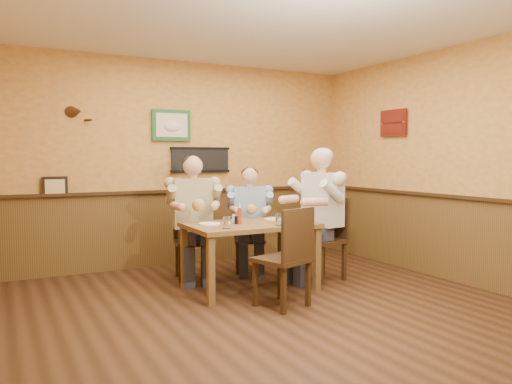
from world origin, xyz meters
TOP-DOWN VIEW (x-y plane):
  - room at (0.13, 0.17)m, footprint 5.02×5.03m
  - dining_table at (0.17, 0.83)m, footprint 1.40×0.90m
  - chair_back_left at (-0.23, 1.59)m, footprint 0.52×0.52m
  - chair_back_right at (0.57, 1.63)m, footprint 0.52×0.52m
  - chair_right_end at (1.14, 0.82)m, footprint 0.52×0.52m
  - chair_near_side at (0.15, 0.10)m, footprint 0.58×0.58m
  - diner_tan_shirt at (-0.23, 1.59)m, footprint 0.75×0.75m
  - diner_blue_polo at (0.57, 1.63)m, footprint 0.74×0.74m
  - diner_white_elder at (1.14, 0.82)m, footprint 0.75×0.75m
  - water_glass_left at (-0.25, 0.55)m, footprint 0.09×0.09m
  - water_glass_mid at (0.35, 0.49)m, footprint 0.12×0.12m
  - cola_tumbler at (0.64, 0.63)m, footprint 0.10×0.10m
  - hot_sauce_bottle at (0.02, 0.80)m, footprint 0.06×0.06m
  - salt_shaker at (0.01, 0.92)m, footprint 0.04×0.04m
  - pepper_shaker at (-0.01, 0.82)m, footprint 0.04×0.04m
  - plate_far_left at (-0.28, 0.93)m, footprint 0.31×0.31m
  - plate_far_right at (0.55, 0.98)m, footprint 0.25×0.25m

SIDE VIEW (x-z plane):
  - chair_back_right at x=0.57m, z-range 0.00..0.85m
  - chair_back_left at x=-0.23m, z-range 0.00..0.95m
  - chair_near_side at x=0.15m, z-range 0.00..1.00m
  - chair_right_end at x=1.14m, z-range 0.00..1.00m
  - diner_blue_polo at x=0.57m, z-range 0.00..1.22m
  - dining_table at x=0.17m, z-range 0.28..1.03m
  - diner_tan_shirt at x=-0.23m, z-range 0.00..1.35m
  - diner_white_elder at x=1.14m, z-range 0.00..1.43m
  - plate_far_right at x=0.55m, z-range 0.75..0.76m
  - plate_far_left at x=-0.28m, z-range 0.75..0.77m
  - pepper_shaker at x=-0.01m, z-range 0.75..0.84m
  - salt_shaker at x=0.01m, z-range 0.75..0.84m
  - cola_tumbler at x=0.64m, z-range 0.75..0.87m
  - water_glass_left at x=-0.25m, z-range 0.75..0.87m
  - water_glass_mid at x=0.35m, z-range 0.75..0.88m
  - hot_sauce_bottle at x=0.02m, z-range 0.75..0.95m
  - room at x=0.13m, z-range 0.28..3.09m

